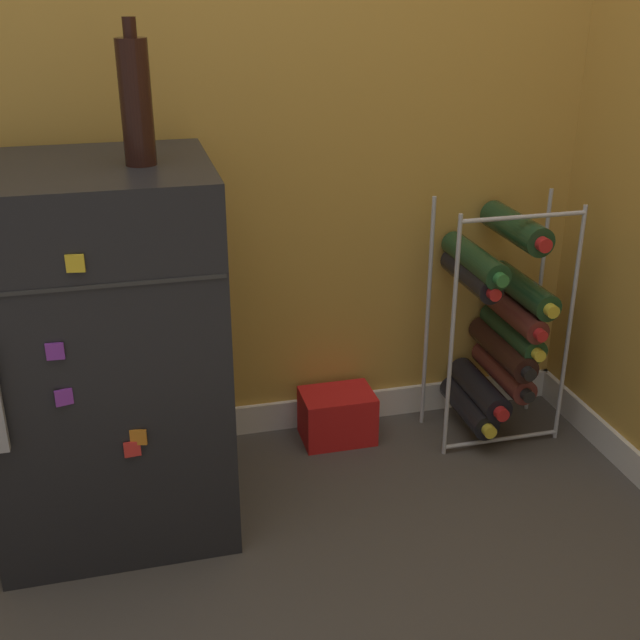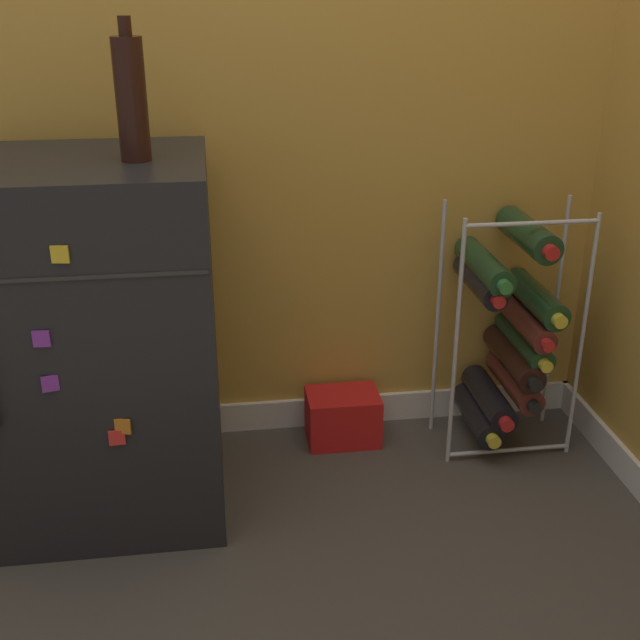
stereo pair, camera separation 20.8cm
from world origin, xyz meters
TOP-DOWN VIEW (x-y plane):
  - ground_plane at (0.00, 0.00)m, footprint 14.00×14.00m
  - mini_fridge at (-0.48, 0.26)m, footprint 0.54×0.52m
  - wine_rack at (0.60, 0.39)m, footprint 0.37×0.33m
  - soda_box at (0.14, 0.46)m, footprint 0.21×0.15m
  - fridge_top_bottle at (-0.36, 0.23)m, footprint 0.07×0.07m

SIDE VIEW (x-z plane):
  - ground_plane at x=0.00m, z-range 0.00..0.00m
  - soda_box at x=0.14m, z-range 0.00..0.15m
  - wine_rack at x=0.60m, z-range 0.00..0.71m
  - mini_fridge at x=-0.48m, z-range 0.00..0.90m
  - fridge_top_bottle at x=-0.36m, z-range 0.88..1.18m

